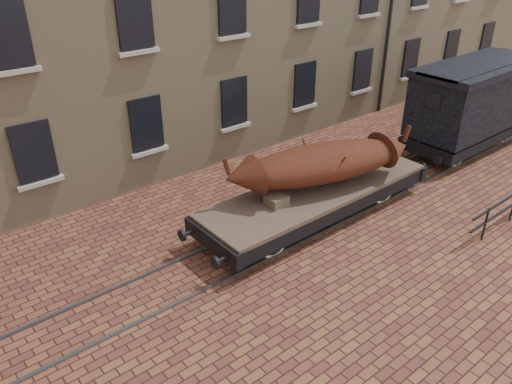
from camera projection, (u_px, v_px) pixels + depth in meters
ground at (309, 220)px, 14.87m from camera, size 90.00×90.00×0.00m
rail_track at (309, 219)px, 14.86m from camera, size 30.00×1.52×0.06m
flatcar_wagon at (317, 194)px, 14.64m from camera, size 8.44×2.29×1.27m
iron_boat at (322, 163)px, 14.26m from camera, size 5.97×3.01×1.47m
goods_van at (475, 96)px, 18.64m from camera, size 6.49×2.37×3.36m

